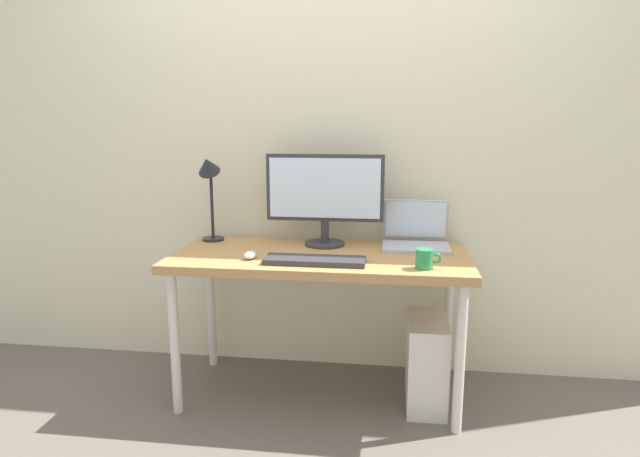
{
  "coord_description": "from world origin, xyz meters",
  "views": [
    {
      "loc": [
        0.32,
        -2.41,
        1.32
      ],
      "look_at": [
        0.0,
        0.0,
        0.83
      ],
      "focal_mm": 30.18,
      "sensor_mm": 36.0,
      "label": 1
    }
  ],
  "objects_px": {
    "desk": "(320,267)",
    "mouse": "(250,255)",
    "laptop": "(416,236)",
    "desk_lamp": "(209,179)",
    "monitor": "(326,194)",
    "keyboard": "(315,260)",
    "coffee_mug": "(425,259)",
    "computer_tower": "(426,362)"
  },
  "relations": [
    {
      "from": "desk",
      "to": "mouse",
      "type": "bearing_deg",
      "value": -156.17
    },
    {
      "from": "laptop",
      "to": "desk_lamp",
      "type": "relative_size",
      "value": 0.7
    },
    {
      "from": "desk",
      "to": "laptop",
      "type": "relative_size",
      "value": 4.29
    },
    {
      "from": "monitor",
      "to": "mouse",
      "type": "height_order",
      "value": "monitor"
    },
    {
      "from": "monitor",
      "to": "keyboard",
      "type": "relative_size",
      "value": 1.31
    },
    {
      "from": "laptop",
      "to": "coffee_mug",
      "type": "distance_m",
      "value": 0.4
    },
    {
      "from": "desk_lamp",
      "to": "computer_tower",
      "type": "relative_size",
      "value": 1.09
    },
    {
      "from": "monitor",
      "to": "laptop",
      "type": "xyz_separation_m",
      "value": [
        0.44,
        0.02,
        -0.2
      ]
    },
    {
      "from": "desk",
      "to": "laptop",
      "type": "bearing_deg",
      "value": 23.64
    },
    {
      "from": "monitor",
      "to": "keyboard",
      "type": "xyz_separation_m",
      "value": [
        -0.0,
        -0.35,
        -0.25
      ]
    },
    {
      "from": "keyboard",
      "to": "coffee_mug",
      "type": "height_order",
      "value": "coffee_mug"
    },
    {
      "from": "coffee_mug",
      "to": "computer_tower",
      "type": "distance_m",
      "value": 0.57
    },
    {
      "from": "desk",
      "to": "monitor",
      "type": "distance_m",
      "value": 0.37
    },
    {
      "from": "coffee_mug",
      "to": "desk",
      "type": "bearing_deg",
      "value": 156.91
    },
    {
      "from": "laptop",
      "to": "keyboard",
      "type": "xyz_separation_m",
      "value": [
        -0.45,
        -0.37,
        -0.05
      ]
    },
    {
      "from": "laptop",
      "to": "computer_tower",
      "type": "xyz_separation_m",
      "value": [
        0.06,
        -0.22,
        -0.56
      ]
    },
    {
      "from": "keyboard",
      "to": "laptop",
      "type": "bearing_deg",
      "value": 39.35
    },
    {
      "from": "desk_lamp",
      "to": "coffee_mug",
      "type": "bearing_deg",
      "value": -19.75
    },
    {
      "from": "desk",
      "to": "monitor",
      "type": "bearing_deg",
      "value": 88.5
    },
    {
      "from": "mouse",
      "to": "coffee_mug",
      "type": "distance_m",
      "value": 0.77
    },
    {
      "from": "computer_tower",
      "to": "mouse",
      "type": "bearing_deg",
      "value": -172.05
    },
    {
      "from": "coffee_mug",
      "to": "computer_tower",
      "type": "height_order",
      "value": "coffee_mug"
    },
    {
      "from": "coffee_mug",
      "to": "monitor",
      "type": "bearing_deg",
      "value": 140.81
    },
    {
      "from": "laptop",
      "to": "keyboard",
      "type": "relative_size",
      "value": 0.73
    },
    {
      "from": "keyboard",
      "to": "mouse",
      "type": "relative_size",
      "value": 4.89
    },
    {
      "from": "monitor",
      "to": "desk_lamp",
      "type": "bearing_deg",
      "value": 179.93
    },
    {
      "from": "monitor",
      "to": "coffee_mug",
      "type": "bearing_deg",
      "value": -39.19
    },
    {
      "from": "laptop",
      "to": "coffee_mug",
      "type": "relative_size",
      "value": 2.96
    },
    {
      "from": "keyboard",
      "to": "coffee_mug",
      "type": "distance_m",
      "value": 0.47
    },
    {
      "from": "mouse",
      "to": "coffee_mug",
      "type": "bearing_deg",
      "value": -5.01
    },
    {
      "from": "computer_tower",
      "to": "desk",
      "type": "bearing_deg",
      "value": 177.77
    },
    {
      "from": "mouse",
      "to": "coffee_mug",
      "type": "height_order",
      "value": "coffee_mug"
    },
    {
      "from": "computer_tower",
      "to": "monitor",
      "type": "bearing_deg",
      "value": 158.47
    },
    {
      "from": "coffee_mug",
      "to": "keyboard",
      "type": "bearing_deg",
      "value": 176.46
    },
    {
      "from": "keyboard",
      "to": "desk_lamp",
      "type": "bearing_deg",
      "value": 149.2
    },
    {
      "from": "desk_lamp",
      "to": "keyboard",
      "type": "distance_m",
      "value": 0.75
    },
    {
      "from": "laptop",
      "to": "computer_tower",
      "type": "height_order",
      "value": "laptop"
    },
    {
      "from": "desk_lamp",
      "to": "keyboard",
      "type": "relative_size",
      "value": 1.04
    },
    {
      "from": "laptop",
      "to": "coffee_mug",
      "type": "height_order",
      "value": "laptop"
    },
    {
      "from": "monitor",
      "to": "computer_tower",
      "type": "relative_size",
      "value": 1.38
    },
    {
      "from": "monitor",
      "to": "keyboard",
      "type": "bearing_deg",
      "value": -90.74
    },
    {
      "from": "desk",
      "to": "mouse",
      "type": "distance_m",
      "value": 0.34
    }
  ]
}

